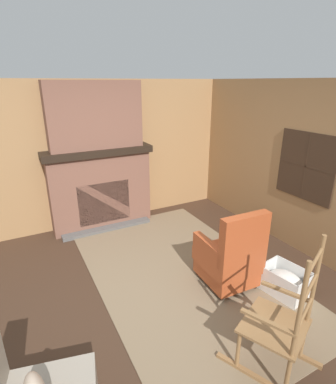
# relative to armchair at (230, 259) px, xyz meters

# --- Properties ---
(ground_plane) EXTENTS (14.00, 14.00, 0.00)m
(ground_plane) POSITION_rel_armchair_xyz_m (-0.18, -0.90, -0.37)
(ground_plane) COLOR #3D281C
(wood_panel_wall_left) EXTENTS (0.06, 5.28, 2.43)m
(wood_panel_wall_left) POSITION_rel_armchair_xyz_m (-2.56, -0.90, 0.85)
(wood_panel_wall_left) COLOR #9E7247
(wood_panel_wall_left) RESTS_ON ground
(wood_panel_wall_back) EXTENTS (5.28, 0.09, 2.43)m
(wood_panel_wall_back) POSITION_rel_armchair_xyz_m (-0.19, 1.47, 0.85)
(wood_panel_wall_back) COLOR #9E7247
(wood_panel_wall_back) RESTS_ON ground
(fireplace_hearth) EXTENTS (0.55, 1.77, 1.37)m
(fireplace_hearth) POSITION_rel_armchair_xyz_m (-2.34, -0.90, 0.31)
(fireplace_hearth) COLOR brown
(fireplace_hearth) RESTS_ON ground
(chimney_breast) EXTENTS (0.30, 1.47, 1.04)m
(chimney_breast) POSITION_rel_armchair_xyz_m (-2.36, -0.90, 1.52)
(chimney_breast) COLOR brown
(chimney_breast) RESTS_ON fireplace_hearth
(area_rug) EXTENTS (3.60, 2.17, 0.01)m
(area_rug) POSITION_rel_armchair_xyz_m (-0.48, -0.39, -0.36)
(area_rug) COLOR #7A664C
(area_rug) RESTS_ON ground
(armchair) EXTENTS (0.70, 0.64, 1.04)m
(armchair) POSITION_rel_armchair_xyz_m (0.00, 0.00, 0.00)
(armchair) COLOR #A84723
(armchair) RESTS_ON ground
(rocking_chair) EXTENTS (0.93, 0.78, 1.27)m
(rocking_chair) POSITION_rel_armchair_xyz_m (1.11, -0.37, 0.06)
(rocking_chair) COLOR olive
(rocking_chair) RESTS_ON ground
(firewood_stack) EXTENTS (0.47, 0.42, 0.25)m
(firewood_stack) POSITION_rel_armchair_xyz_m (-0.86, 0.94, -0.25)
(firewood_stack) COLOR brown
(firewood_stack) RESTS_ON ground
(laundry_basket) EXTENTS (0.56, 0.45, 0.32)m
(laundry_basket) POSITION_rel_armchair_xyz_m (0.45, 0.49, -0.20)
(laundry_basket) COLOR white
(laundry_basket) RESTS_ON ground
(oil_lamp_vase) EXTENTS (0.13, 0.13, 0.25)m
(oil_lamp_vase) POSITION_rel_armchair_xyz_m (-2.39, -1.44, 1.09)
(oil_lamp_vase) COLOR #B24C42
(oil_lamp_vase) RESTS_ON fireplace_hearth
(storage_case) EXTENTS (0.13, 0.24, 0.15)m
(storage_case) POSITION_rel_armchair_xyz_m (-2.39, -0.68, 1.08)
(storage_case) COLOR black
(storage_case) RESTS_ON fireplace_hearth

